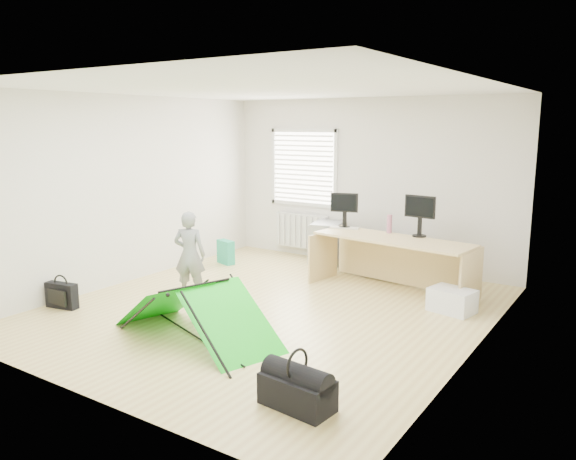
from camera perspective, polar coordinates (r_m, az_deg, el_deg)
The scene contains 18 objects.
ground at distance 7.13m, azimuth -1.78°, elevation -8.03°, with size 5.50×5.50×0.00m, color #D2B970.
back_wall at distance 9.18m, azimuth 8.11°, elevation 4.75°, with size 5.00×0.02×2.70m, color silver.
window at distance 9.70m, azimuth 1.58°, elevation 6.36°, with size 1.20×0.06×1.20m, color silver.
radiator at distance 9.81m, azimuth 1.43°, elevation -0.07°, with size 1.00×0.12×0.60m, color silver.
desk at distance 7.90m, azimuth 10.47°, elevation -3.49°, with size 2.21×0.70×0.75m, color #D3B576.
filing_cabinet at distance 9.27m, azimuth 4.04°, elevation -1.36°, with size 0.45×0.60×0.70m, color #9A9C9F.
monitor_left at distance 8.43m, azimuth 5.78°, elevation 1.50°, with size 0.41×0.09×0.39m, color black.
monitor_right at distance 7.96m, azimuth 13.25°, elevation 0.84°, with size 0.44×0.10×0.42m, color black.
keyboard at distance 8.43m, azimuth 5.76°, elevation 0.23°, with size 0.44×0.15×0.02m, color beige.
thermos at distance 8.14m, azimuth 10.26°, elevation 0.62°, with size 0.07×0.07×0.26m, color #AA5F7D.
office_chair at distance 8.84m, azimuth 9.81°, elevation -2.57°, with size 0.60×0.62×0.56m, color black.
person at distance 7.56m, azimuth -9.96°, elevation -2.49°, with size 0.43×0.28×1.17m, color gray.
kite at distance 6.19m, azimuth -9.34°, elevation -8.24°, with size 1.92×0.84×0.60m, color #13CF19, non-canonical shape.
storage_crate at distance 7.27m, azimuth 16.33°, elevation -6.88°, with size 0.52×0.37×0.29m, color white.
tote_bag at distance 9.37m, azimuth -6.34°, elevation -2.24°, with size 0.33×0.14×0.39m, color #21A278.
laptop_bag at distance 7.68m, azimuth -22.00°, elevation -6.18°, with size 0.43×0.13×0.32m, color black.
white_box at distance 6.75m, azimuth -9.18°, elevation -8.84°, with size 0.09×0.09×0.09m, color silver.
duffel_bag at distance 4.78m, azimuth 0.94°, elevation -16.15°, with size 0.61×0.31×0.27m, color black.
Camera 1 is at (3.89, -5.51, 2.30)m, focal length 35.00 mm.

